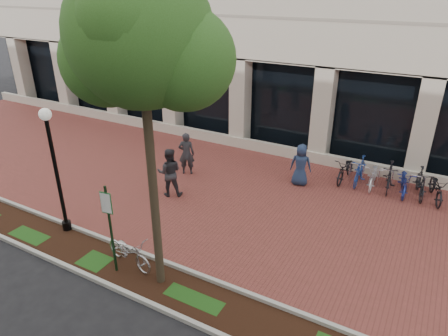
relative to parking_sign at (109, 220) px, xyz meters
The scene contains 13 objects.
ground 5.70m from the parking_sign, 83.66° to the left, with size 120.00×120.00×0.00m, color black.
brick_plaza 5.69m from the parking_sign, 83.66° to the left, with size 40.00×9.00×0.01m, color brown.
planting_strip 1.78m from the parking_sign, 14.84° to the left, with size 40.00×1.50×0.01m, color black.
curb_plaza_side 1.95m from the parking_sign, 56.54° to the left, with size 40.00×0.12×0.12m, color #A9A9A0.
curb_street_side 1.82m from the parking_sign, 44.51° to the right, with size 40.00×0.12×0.12m, color #A9A9A0.
parking_sign is the anchor object (origin of this frame).
lamppost 3.02m from the parking_sign, 164.44° to the left, with size 0.36×0.36×4.08m.
street_tree 4.67m from the parking_sign, 12.69° to the left, with size 3.69×3.07×7.88m.
locked_bicycle 1.29m from the parking_sign, 67.92° to the left, with size 0.62×1.77×0.93m, color #B6B7BB.
pedestrian_left 6.50m from the parking_sign, 105.99° to the left, with size 0.66×0.43×1.81m, color #26272B.
pedestrian_mid 4.60m from the parking_sign, 106.50° to the left, with size 0.91×0.71×1.87m, color #2B2B31.
pedestrian_right 8.04m from the parking_sign, 70.39° to the left, with size 0.83×0.54×1.69m, color navy.
bike_rack_cluster 10.60m from the parking_sign, 56.39° to the left, with size 4.23×1.98×1.09m.
Camera 1 is at (6.34, -11.71, 7.30)m, focal length 32.00 mm.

